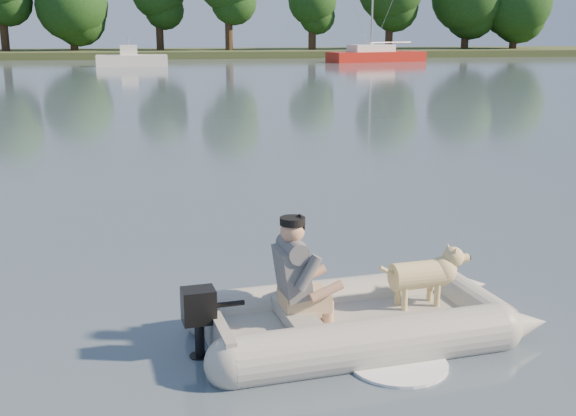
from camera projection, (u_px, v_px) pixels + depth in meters
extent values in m
plane|color=slate|center=(286.00, 340.00, 6.55)|extent=(160.00, 160.00, 0.00)
cube|color=#47512D|center=(188.00, 54.00, 65.92)|extent=(160.00, 12.00, 0.70)
cylinder|color=#332316|center=(4.00, 33.00, 62.27)|extent=(0.70, 0.70, 4.24)
cylinder|color=#332316|center=(74.00, 40.00, 63.56)|extent=(0.70, 0.70, 2.94)
sphere|color=#1C4B19|center=(71.00, 5.00, 62.81)|extent=(6.27, 6.27, 6.27)
cylinder|color=#332316|center=(160.00, 36.00, 65.13)|extent=(0.70, 0.70, 3.67)
cylinder|color=#332316|center=(229.00, 32.00, 64.21)|extent=(0.70, 0.70, 4.29)
cylinder|color=#332316|center=(312.00, 38.00, 65.70)|extent=(0.70, 0.70, 3.21)
sphere|color=#1C4B19|center=(312.00, 1.00, 64.89)|extent=(4.41, 4.41, 4.41)
cylinder|color=#332316|center=(389.00, 34.00, 67.26)|extent=(0.70, 0.70, 3.94)
cylinder|color=#332316|center=(465.00, 36.00, 68.66)|extent=(0.70, 0.70, 3.52)
cylinder|color=#332316|center=(513.00, 38.00, 69.16)|extent=(0.70, 0.70, 3.21)
sphere|color=#1C4B19|center=(516.00, 2.00, 68.35)|extent=(6.79, 6.79, 6.79)
cube|color=#A71C13|center=(376.00, 58.00, 56.42)|extent=(8.10, 4.27, 0.97)
cube|color=white|center=(371.00, 48.00, 56.05)|extent=(3.74, 2.57, 0.58)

